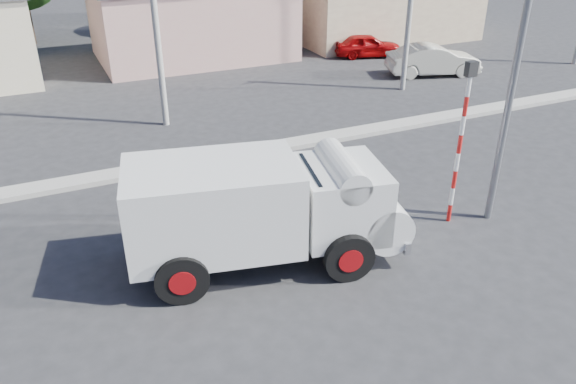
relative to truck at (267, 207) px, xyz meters
name	(u,v)px	position (x,y,z in m)	size (l,w,h in m)	color
ground_plane	(378,280)	(1.99, -1.79, -1.46)	(120.00, 120.00, 0.00)	#29292C
median	(252,151)	(1.99, 6.21, -1.38)	(40.00, 0.80, 0.16)	#99968E
truck	(267,207)	(0.00, 0.00, 0.00)	(6.71, 3.57, 2.63)	black
bicycle	(358,214)	(2.61, 0.22, -0.92)	(0.72, 2.05, 1.08)	black
cyclist	(358,206)	(2.61, 0.22, -0.67)	(0.58, 0.38, 1.58)	silver
car_cream	(433,60)	(13.71, 11.61, -0.72)	(1.57, 4.49, 1.48)	beige
car_red	(368,45)	(12.73, 16.10, -0.83)	(1.48, 3.67, 1.25)	#980506
traffic_pole	(462,131)	(5.19, -0.29, 1.14)	(0.28, 0.18, 4.36)	red
streetlight	(517,34)	(6.13, -0.59, 3.50)	(2.34, 0.22, 9.00)	slate
building_row	(175,18)	(3.09, 20.21, 0.67)	(37.80, 7.30, 4.44)	beige
utility_poles	(289,6)	(5.24, 10.21, 2.61)	(35.40, 0.24, 8.00)	#99968E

